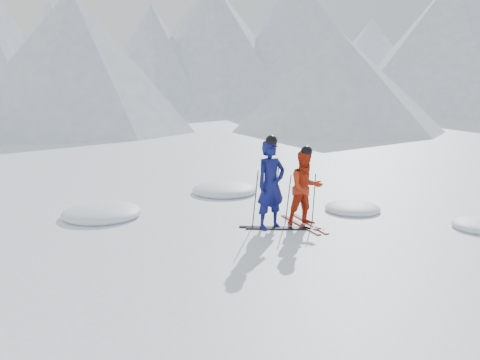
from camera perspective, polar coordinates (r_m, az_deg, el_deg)
name	(u,v)px	position (r m, az deg, el deg)	size (l,w,h in m)	color
ground	(333,227)	(11.48, 10.38, -5.18)	(160.00, 160.00, 0.00)	white
mountain_range	(184,41)	(46.33, -6.29, 15.26)	(106.15, 62.94, 15.53)	#B2BCD1
skier_blue	(271,185)	(10.97, 3.48, -0.56)	(0.71, 0.46, 1.94)	#0D1253
skier_red	(306,188)	(11.34, 7.37, -0.92)	(0.81, 0.63, 1.67)	red
pole_blue_left	(255,199)	(11.05, 1.72, -2.16)	(0.02, 0.02, 1.29)	black
pole_blue_right	(276,196)	(11.36, 4.11, -1.83)	(0.02, 0.02, 1.29)	black
pole_red_left	(288,199)	(11.49, 5.43, -2.15)	(0.02, 0.02, 1.12)	black
pole_red_right	(314,198)	(11.67, 8.30, -2.01)	(0.02, 0.02, 1.12)	black
ski_worn_left	(300,224)	(11.49, 6.74, -4.98)	(0.09, 1.70, 0.03)	black
ski_worn_right	(309,223)	(11.59, 7.80, -4.86)	(0.09, 1.70, 0.03)	black
ski_loose_a	(278,227)	(11.21, 4.27, -5.34)	(0.09, 1.70, 0.03)	black
ski_loose_b	(285,229)	(11.12, 5.06, -5.49)	(0.09, 1.70, 0.03)	black
snow_lumps	(226,207)	(13.03, -1.53, -3.06)	(9.29, 7.01, 0.41)	white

